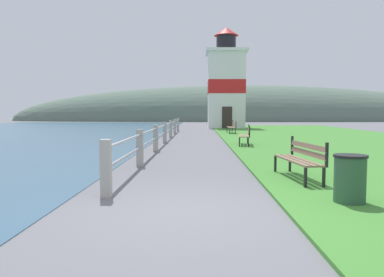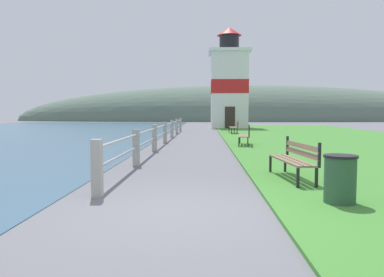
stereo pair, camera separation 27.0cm
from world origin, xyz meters
The scene contains 9 objects.
ground_plane centered at (0.00, 0.00, 0.00)m, with size 160.00×160.00×0.00m, color slate.
grass_verge centered at (7.54, 14.26, 0.03)m, with size 12.00×42.77×0.06m.
seawall_railing centered at (-1.44, 12.62, 0.60)m, with size 0.18×23.42×1.05m.
park_bench_near centered at (2.49, 2.63, 0.54)m, with size 0.67×2.02×0.94m.
park_bench_midway centered at (2.33, 11.06, 0.54)m, with size 0.68×1.92×0.94m.
park_bench_far centered at (2.54, 20.22, 0.54)m, with size 0.51×1.95×0.94m.
lighthouse centered at (2.75, 29.56, 4.05)m, with size 3.80×3.80×9.31m.
trash_bin centered at (2.69, 0.46, 0.42)m, with size 0.54×0.54×0.84m.
distant_hillside centered at (8.00, 58.51, 0.00)m, with size 80.00×16.00×12.00m.
Camera 2 is at (0.49, -5.61, 1.54)m, focal length 35.00 mm.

